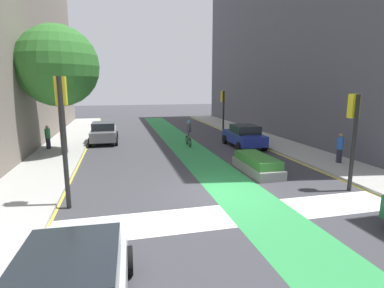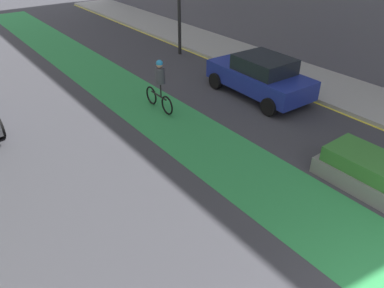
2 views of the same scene
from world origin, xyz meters
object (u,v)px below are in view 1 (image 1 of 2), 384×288
at_px(traffic_signal_near_left, 63,118).
at_px(cyclist_in_lane, 189,133).
at_px(car_grey_left_far, 104,132).
at_px(median_planter, 257,164).
at_px(traffic_signal_near_right, 353,123).
at_px(car_blue_right_far, 244,136).
at_px(street_tree_near, 58,66).
at_px(pedestrian_sidewalk_right_a, 340,148).
at_px(pedestrian_sidewalk_left_a, 48,137).
at_px(traffic_signal_far_right, 223,104).

relative_size(traffic_signal_near_left, cyclist_in_lane, 2.45).
distance_m(car_grey_left_far, median_planter, 12.76).
distance_m(traffic_signal_near_right, car_grey_left_far, 16.97).
relative_size(cyclist_in_lane, median_planter, 0.54).
xyz_separation_m(car_grey_left_far, median_planter, (7.70, -10.17, -0.40)).
distance_m(car_blue_right_far, street_tree_near, 12.69).
bearing_deg(traffic_signal_near_right, car_blue_right_far, 93.58).
relative_size(pedestrian_sidewalk_right_a, pedestrian_sidewalk_left_a, 1.04).
height_order(traffic_signal_near_right, traffic_signal_far_right, traffic_signal_near_right).
bearing_deg(car_blue_right_far, traffic_signal_near_left, -140.38).
height_order(cyclist_in_lane, pedestrian_sidewalk_right_a, cyclist_in_lane).
bearing_deg(pedestrian_sidewalk_left_a, car_grey_left_far, 32.21).
bearing_deg(traffic_signal_far_right, traffic_signal_near_left, -126.62).
distance_m(cyclist_in_lane, median_planter, 7.55).
distance_m(traffic_signal_far_right, car_blue_right_far, 6.48).
relative_size(traffic_signal_near_right, pedestrian_sidewalk_right_a, 2.45).
height_order(car_blue_right_far, car_grey_left_far, same).
height_order(pedestrian_sidewalk_right_a, pedestrian_sidewalk_left_a, pedestrian_sidewalk_right_a).
xyz_separation_m(traffic_signal_near_left, car_blue_right_far, (10.33, 8.55, -2.37)).
relative_size(traffic_signal_near_right, cyclist_in_lane, 2.11).
xyz_separation_m(pedestrian_sidewalk_right_a, median_planter, (-4.93, -0.22, -0.56)).
bearing_deg(car_blue_right_far, car_grey_left_far, 156.89).
bearing_deg(car_grey_left_far, median_planter, -52.89).
distance_m(traffic_signal_near_right, pedestrian_sidewalk_left_a, 17.79).
relative_size(car_blue_right_far, car_grey_left_far, 1.01).
xyz_separation_m(traffic_signal_far_right, pedestrian_sidewalk_right_a, (2.40, -12.02, -1.72)).
bearing_deg(median_planter, traffic_signal_far_right, 78.35).
relative_size(traffic_signal_near_left, car_blue_right_far, 1.07).
distance_m(pedestrian_sidewalk_right_a, median_planter, 4.96).
relative_size(traffic_signal_near_right, traffic_signal_far_right, 1.03).
bearing_deg(traffic_signal_near_left, cyclist_in_lane, 55.89).
xyz_separation_m(traffic_signal_near_left, car_grey_left_far, (0.72, 12.65, -2.37)).
relative_size(car_blue_right_far, pedestrian_sidewalk_right_a, 2.66).
relative_size(traffic_signal_near_left, street_tree_near, 0.60).
xyz_separation_m(street_tree_near, median_planter, (9.93, -6.33, -4.97)).
bearing_deg(street_tree_near, car_blue_right_far, -1.27).
xyz_separation_m(traffic_signal_near_right, traffic_signal_near_left, (-10.91, 0.79, 0.41)).
distance_m(traffic_signal_near_right, median_planter, 4.73).
height_order(car_blue_right_far, cyclist_in_lane, cyclist_in_lane).
relative_size(traffic_signal_near_right, median_planter, 1.15).
distance_m(traffic_signal_far_right, car_grey_left_far, 10.60).
xyz_separation_m(pedestrian_sidewalk_right_a, street_tree_near, (-14.85, 6.11, 4.41)).
bearing_deg(traffic_signal_near_left, car_grey_left_far, 86.73).
height_order(traffic_signal_far_right, pedestrian_sidewalk_left_a, traffic_signal_far_right).
bearing_deg(traffic_signal_near_left, car_blue_right_far, 39.62).
relative_size(car_blue_right_far, pedestrian_sidewalk_left_a, 2.77).
height_order(pedestrian_sidewalk_left_a, street_tree_near, street_tree_near).
bearing_deg(street_tree_near, cyclist_in_lane, 6.86).
distance_m(traffic_signal_far_right, cyclist_in_lane, 6.77).
xyz_separation_m(traffic_signal_far_right, car_blue_right_far, (-0.62, -6.17, -1.88)).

